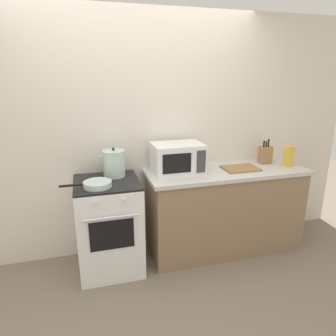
{
  "coord_description": "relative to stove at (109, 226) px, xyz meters",
  "views": [
    {
      "loc": [
        -0.53,
        -2.15,
        1.87
      ],
      "look_at": [
        0.25,
        0.6,
        1.0
      ],
      "focal_mm": 32.7,
      "sensor_mm": 36.0,
      "label": 1
    }
  ],
  "objects": [
    {
      "name": "ground_plane",
      "position": [
        0.35,
        -0.6,
        -0.46
      ],
      "size": [
        10.0,
        10.0,
        0.0
      ],
      "primitive_type": "plane",
      "color": "#7A6B5B"
    },
    {
      "name": "back_wall",
      "position": [
        0.65,
        0.37,
        0.79
      ],
      "size": [
        4.4,
        0.1,
        2.5
      ],
      "primitive_type": "cube",
      "color": "silver",
      "rests_on": "ground_plane"
    },
    {
      "name": "lower_cabinet_right",
      "position": [
        1.25,
        0.02,
        -0.02
      ],
      "size": [
        1.64,
        0.56,
        0.88
      ],
      "primitive_type": "cube",
      "color": "#8C7051",
      "rests_on": "ground_plane"
    },
    {
      "name": "countertop_right",
      "position": [
        1.25,
        0.02,
        0.44
      ],
      "size": [
        1.7,
        0.6,
        0.04
      ],
      "primitive_type": "cube",
      "color": "beige",
      "rests_on": "lower_cabinet_right"
    },
    {
      "name": "stove",
      "position": [
        0.0,
        0.0,
        0.0
      ],
      "size": [
        0.6,
        0.64,
        0.92
      ],
      "color": "white",
      "rests_on": "ground_plane"
    },
    {
      "name": "stock_pot",
      "position": [
        0.09,
        0.14,
        0.59
      ],
      "size": [
        0.3,
        0.22,
        0.29
      ],
      "color": "silver",
      "rests_on": "stove"
    },
    {
      "name": "frying_pan",
      "position": [
        -0.09,
        -0.13,
        0.48
      ],
      "size": [
        0.45,
        0.25,
        0.05
      ],
      "color": "silver",
      "rests_on": "stove"
    },
    {
      "name": "microwave",
      "position": [
        0.72,
        0.08,
        0.61
      ],
      "size": [
        0.5,
        0.37,
        0.3
      ],
      "color": "white",
      "rests_on": "countertop_right"
    },
    {
      "name": "cutting_board",
      "position": [
        1.39,
        0.0,
        0.47
      ],
      "size": [
        0.36,
        0.26,
        0.02
      ],
      "primitive_type": "cube",
      "color": "#997047",
      "rests_on": "countertop_right"
    },
    {
      "name": "knife_block",
      "position": [
        1.77,
        0.14,
        0.56
      ],
      "size": [
        0.13,
        0.1,
        0.28
      ],
      "color": "#997047",
      "rests_on": "countertop_right"
    },
    {
      "name": "pasta_box",
      "position": [
        1.95,
        -0.03,
        0.57
      ],
      "size": [
        0.08,
        0.08,
        0.22
      ],
      "primitive_type": "cube",
      "color": "gold",
      "rests_on": "countertop_right"
    }
  ]
}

